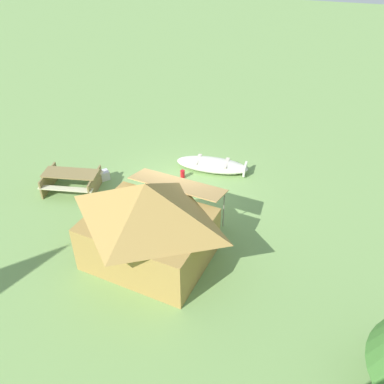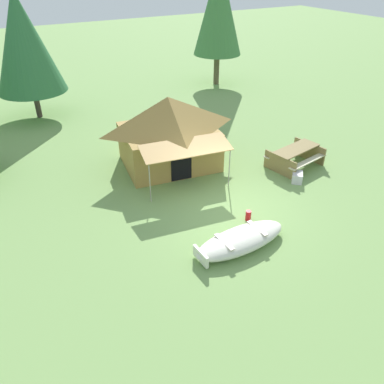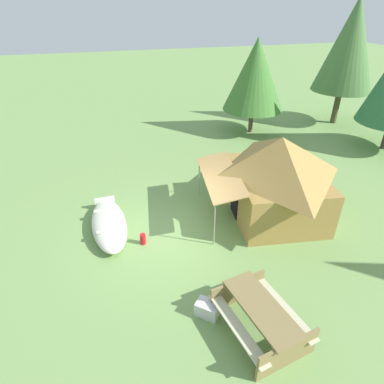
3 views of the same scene
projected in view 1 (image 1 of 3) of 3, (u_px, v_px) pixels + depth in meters
The scene contains 6 objects.
ground_plane at pixel (179, 191), 15.02m from camera, with size 80.00×80.00×0.00m, color #769D55.
beached_rowboat at pixel (212, 165), 16.09m from camera, with size 2.90×1.15×0.45m.
canvas_cabin_tent at pixel (148, 221), 11.37m from camera, with size 3.98×4.22×2.67m.
picnic_table at pixel (71, 179), 14.81m from camera, with size 2.19×1.77×0.74m.
cooler_box at pixel (102, 176), 15.54m from camera, with size 0.53×0.35×0.35m, color silver.
fuel_can at pixel (183, 174), 15.65m from camera, with size 0.17×0.17×0.33m, color red.
Camera 1 is at (-4.13, 11.61, 8.59)m, focal length 38.02 mm.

